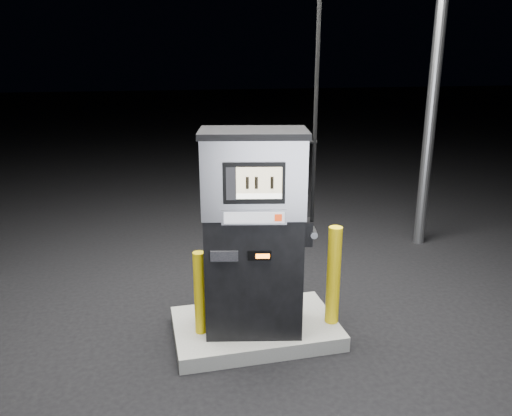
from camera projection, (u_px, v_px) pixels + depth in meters
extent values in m
plane|color=black|center=(255.00, 335.00, 5.01)|extent=(80.00, 80.00, 0.00)
cube|color=slate|center=(255.00, 328.00, 4.98)|extent=(1.60, 1.00, 0.15)
cylinder|color=gray|center=(434.00, 89.00, 6.88)|extent=(0.16, 0.16, 4.50)
cube|color=black|center=(254.00, 272.00, 4.69)|extent=(0.97, 0.69, 1.17)
cube|color=#BBBCC3|center=(253.00, 175.00, 4.42)|extent=(1.00, 0.71, 0.70)
cube|color=black|center=(253.00, 133.00, 4.31)|extent=(1.04, 0.75, 0.06)
cube|color=black|center=(254.00, 183.00, 4.16)|extent=(0.52, 0.14, 0.35)
cube|color=#C2B48D|center=(259.00, 180.00, 4.14)|extent=(0.38, 0.08, 0.22)
cube|color=white|center=(259.00, 196.00, 4.18)|extent=(0.38, 0.08, 0.05)
cube|color=#BBBCC3|center=(254.00, 217.00, 4.25)|extent=(0.55, 0.14, 0.13)
cube|color=#A7A9AF|center=(254.00, 218.00, 4.24)|extent=(0.50, 0.11, 0.10)
cube|color=#BC2E0C|center=(278.00, 218.00, 4.24)|extent=(0.06, 0.02, 0.07)
cube|color=black|center=(259.00, 256.00, 4.36)|extent=(0.20, 0.06, 0.08)
cube|color=orange|center=(263.00, 256.00, 4.35)|extent=(0.12, 0.03, 0.04)
cube|color=black|center=(224.00, 256.00, 4.35)|extent=(0.24, 0.07, 0.09)
cube|color=black|center=(307.00, 232.00, 4.59)|extent=(0.13, 0.18, 0.23)
cylinder|color=gray|center=(313.00, 232.00, 4.59)|extent=(0.11, 0.21, 0.07)
cylinder|color=black|center=(318.00, 55.00, 4.09)|extent=(0.04, 0.04, 2.90)
cylinder|color=yellow|center=(200.00, 293.00, 4.66)|extent=(0.14, 0.14, 0.82)
cylinder|color=yellow|center=(333.00, 276.00, 4.83)|extent=(0.15, 0.15, 0.99)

